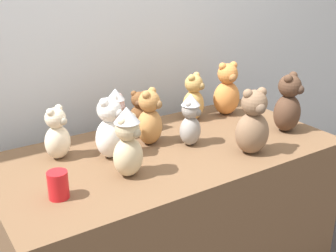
% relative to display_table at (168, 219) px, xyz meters
% --- Properties ---
extents(wall_back, '(7.00, 0.08, 2.60)m').
position_rel_display_table_xyz_m(wall_back, '(0.00, 0.66, 0.90)').
color(wall_back, silver).
rests_on(wall_back, ground_plane).
extents(display_table, '(1.65, 0.82, 0.80)m').
position_rel_display_table_xyz_m(display_table, '(0.00, 0.00, 0.00)').
color(display_table, brown).
rests_on(display_table, ground_plane).
extents(teddy_bear_snow, '(0.19, 0.18, 0.29)m').
position_rel_display_table_xyz_m(teddy_bear_snow, '(-0.26, 0.08, 0.53)').
color(teddy_bear_snow, white).
rests_on(teddy_bear_snow, display_table).
extents(teddy_bear_ash, '(0.15, 0.15, 0.26)m').
position_rel_display_table_xyz_m(teddy_bear_ash, '(0.12, -0.01, 0.53)').
color(teddy_bear_ash, gray).
rests_on(teddy_bear_ash, display_table).
extents(teddy_bear_sand, '(0.18, 0.17, 0.31)m').
position_rel_display_table_xyz_m(teddy_bear_sand, '(-0.28, -0.13, 0.55)').
color(teddy_bear_sand, '#CCB78E').
rests_on(teddy_bear_sand, display_table).
extents(teddy_bear_mocha, '(0.19, 0.17, 0.32)m').
position_rel_display_table_xyz_m(teddy_bear_mocha, '(0.31, -0.25, 0.55)').
color(teddy_bear_mocha, '#7F6047').
rests_on(teddy_bear_mocha, display_table).
extents(teddy_bear_cocoa, '(0.20, 0.19, 0.32)m').
position_rel_display_table_xyz_m(teddy_bear_cocoa, '(0.66, -0.14, 0.54)').
color(teddy_bear_cocoa, '#4C3323').
rests_on(teddy_bear_cocoa, display_table).
extents(teddy_bear_honey, '(0.18, 0.17, 0.27)m').
position_rel_display_table_xyz_m(teddy_bear_honey, '(0.34, 0.27, 0.52)').
color(teddy_bear_honey, tan).
rests_on(teddy_bear_honey, display_table).
extents(teddy_bear_cream, '(0.17, 0.16, 0.25)m').
position_rel_display_table_xyz_m(teddy_bear_cream, '(-0.47, 0.20, 0.51)').
color(teddy_bear_cream, beige).
rests_on(teddy_bear_cream, display_table).
extents(teddy_bear_chestnut, '(0.15, 0.14, 0.22)m').
position_rel_display_table_xyz_m(teddy_bear_chestnut, '(0.01, 0.29, 0.50)').
color(teddy_bear_chestnut, brown).
rests_on(teddy_bear_chestnut, display_table).
extents(teddy_bear_caramel, '(0.19, 0.18, 0.28)m').
position_rel_display_table_xyz_m(teddy_bear_caramel, '(-0.04, 0.11, 0.53)').
color(teddy_bear_caramel, '#B27A42').
rests_on(teddy_bear_caramel, display_table).
extents(teddy_bear_blush, '(0.15, 0.14, 0.26)m').
position_rel_display_table_xyz_m(teddy_bear_blush, '(-0.14, 0.25, 0.53)').
color(teddy_bear_blush, beige).
rests_on(teddy_bear_blush, display_table).
extents(teddy_bear_ginger, '(0.18, 0.16, 0.31)m').
position_rel_display_table_xyz_m(teddy_bear_ginger, '(0.56, 0.24, 0.54)').
color(teddy_bear_ginger, '#D17F3D').
rests_on(teddy_bear_ginger, display_table).
extents(party_cup_red, '(0.08, 0.08, 0.11)m').
position_rel_display_table_xyz_m(party_cup_red, '(-0.60, -0.15, 0.45)').
color(party_cup_red, red).
rests_on(party_cup_red, display_table).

